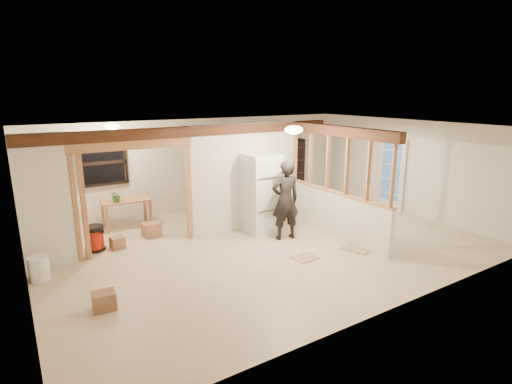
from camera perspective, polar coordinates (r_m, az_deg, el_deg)
floor at (r=8.73m, az=1.45°, el=-7.41°), size 9.00×6.50×0.01m
ceiling at (r=8.15m, az=1.56°, el=9.21°), size 9.00×6.50×0.01m
wall_back at (r=11.15m, az=-7.82°, el=3.92°), size 9.00×0.01×2.50m
wall_front at (r=6.03m, az=18.94°, el=-5.50°), size 9.00×0.01×2.50m
wall_left at (r=7.03m, az=-30.79°, el=-4.01°), size 0.01×6.50×2.50m
wall_right at (r=11.43m, az=20.67°, el=3.39°), size 0.01×6.50×2.50m
partition_left_stub at (r=8.20m, az=-27.99°, el=-1.30°), size 0.90×0.12×2.50m
partition_center at (r=9.45m, az=-1.53°, el=2.22°), size 2.80×0.12×2.50m
doorway_frame at (r=8.49m, az=-16.78°, el=-0.79°), size 2.46×0.14×2.20m
header_beam_back at (r=8.73m, az=-8.44°, el=8.60°), size 7.00×0.18×0.22m
header_beam_right at (r=8.85m, az=11.77°, el=8.53°), size 0.18×3.30×0.22m
pony_wall at (r=9.22m, az=11.19°, el=-3.17°), size 0.12×3.20×1.00m
stud_partition at (r=8.95m, az=11.54°, el=3.94°), size 0.14×3.20×1.32m
window_back at (r=10.24m, az=-21.05°, el=3.91°), size 1.12×0.10×1.10m
french_door at (r=11.65m, az=18.77°, el=2.49°), size 0.12×0.86×2.00m
ceiling_dome_main at (r=7.92m, az=5.41°, el=8.86°), size 0.36×0.36×0.16m
ceiling_dome_util at (r=9.30m, az=-19.86°, el=8.87°), size 0.32×0.32×0.14m
hanging_bulb at (r=8.78m, az=-15.47°, el=6.96°), size 0.07×0.07×0.07m
refrigerator at (r=9.26m, az=0.77°, el=-0.15°), size 0.75×0.73×1.83m
woman at (r=8.78m, az=4.21°, el=-1.18°), size 0.71×0.53×1.78m
work_table at (r=10.13m, az=-17.96°, el=-2.93°), size 1.15×0.65×0.70m
potted_plant at (r=9.86m, az=-19.33°, el=-0.43°), size 0.35×0.33×0.32m
shop_vac at (r=8.93m, az=-22.06°, el=-6.11°), size 0.49×0.49×0.54m
bookshelf at (r=12.50m, az=4.95°, el=3.43°), size 0.89×0.30×1.78m
bucket at (r=8.01m, az=-28.59°, el=-9.56°), size 0.44×0.44×0.43m
box_util_a at (r=9.41m, az=-14.74°, el=-5.21°), size 0.40×0.35×0.32m
box_util_b at (r=8.93m, az=-19.18°, el=-6.82°), size 0.30×0.30×0.25m
box_front at (r=6.64m, az=-20.89°, el=-14.32°), size 0.36×0.31×0.28m
floor_panel_near at (r=8.73m, az=14.44°, el=-7.76°), size 0.69×0.69×0.02m
floor_panel_far at (r=8.08m, az=7.03°, el=-9.25°), size 0.52×0.43×0.02m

